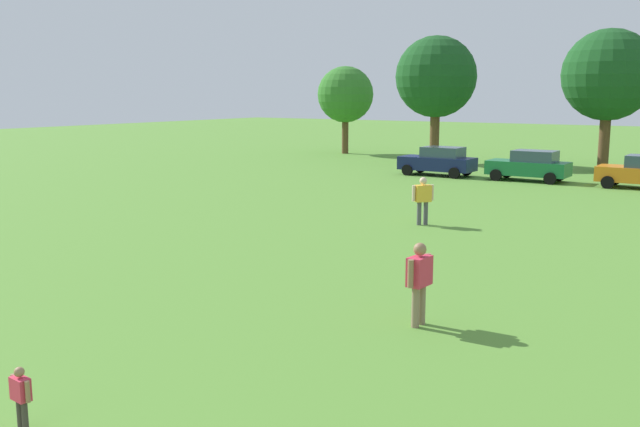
% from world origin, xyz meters
% --- Properties ---
extents(ground_plane, '(160.00, 160.00, 0.00)m').
position_xyz_m(ground_plane, '(0.00, 30.00, 0.00)').
color(ground_plane, '#568C33').
extents(child_kite_flyer, '(0.45, 0.20, 0.95)m').
position_xyz_m(child_kite_flyer, '(-0.45, 3.83, 0.56)').
color(child_kite_flyer, '#3F3833').
rests_on(child_kite_flyer, ground).
extents(adult_bystander, '(0.36, 0.83, 1.75)m').
position_xyz_m(adult_bystander, '(2.24, 11.13, 1.04)').
color(adult_bystander, '#8C7259').
rests_on(adult_bystander, ground).
extents(bystander_near_trees, '(0.62, 0.65, 1.75)m').
position_xyz_m(bystander_near_trees, '(-2.57, 21.57, 1.04)').
color(bystander_near_trees, '#4C4C51').
rests_on(bystander_near_trees, ground).
extents(parked_car_navy_0, '(4.30, 2.02, 1.68)m').
position_xyz_m(parked_car_navy_0, '(-8.50, 36.38, 0.86)').
color(parked_car_navy_0, '#141E4C').
rests_on(parked_car_navy_0, ground).
extents(parked_car_green_1, '(4.30, 2.02, 1.68)m').
position_xyz_m(parked_car_green_1, '(-3.29, 36.71, 0.86)').
color(parked_car_green_1, '#196B38').
rests_on(parked_car_green_1, ground).
extents(tree_far_left, '(4.39, 4.39, 6.84)m').
position_xyz_m(tree_far_left, '(-21.03, 46.58, 4.62)').
color(tree_far_left, brown).
rests_on(tree_far_left, ground).
extents(tree_left, '(5.52, 5.52, 8.61)m').
position_xyz_m(tree_left, '(-12.08, 43.72, 5.81)').
color(tree_left, brown).
rests_on(tree_left, ground).
extents(tree_right, '(5.51, 5.51, 8.58)m').
position_xyz_m(tree_right, '(-1.03, 44.14, 5.79)').
color(tree_right, brown).
rests_on(tree_right, ground).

